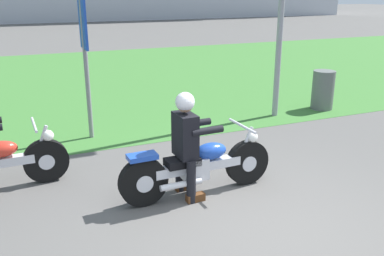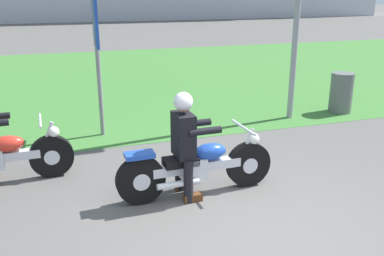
# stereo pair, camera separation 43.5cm
# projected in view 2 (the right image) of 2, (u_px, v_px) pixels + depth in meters

# --- Properties ---
(ground) EXTENTS (120.00, 120.00, 0.00)m
(ground) POSITION_uv_depth(u_px,v_px,m) (258.00, 237.00, 4.57)
(ground) COLOR #565451
(grass_verge) EXTENTS (60.00, 12.00, 0.01)m
(grass_verge) POSITION_uv_depth(u_px,v_px,m) (122.00, 77.00, 12.91)
(grass_verge) COLOR #3D7533
(grass_verge) RESTS_ON ground
(motorcycle_lead) EXTENTS (2.12, 0.66, 0.87)m
(motorcycle_lead) POSITION_uv_depth(u_px,v_px,m) (197.00, 167.00, 5.44)
(motorcycle_lead) COLOR black
(motorcycle_lead) RESTS_ON ground
(rider_lead) EXTENTS (0.56, 0.48, 1.39)m
(rider_lead) POSITION_uv_depth(u_px,v_px,m) (185.00, 137.00, 5.25)
(rider_lead) COLOR black
(rider_lead) RESTS_ON ground
(trash_can) EXTENTS (0.48, 0.48, 0.87)m
(trash_can) POSITION_uv_depth(u_px,v_px,m) (341.00, 93.00, 9.13)
(trash_can) COLOR #595E5B
(trash_can) RESTS_ON ground
(sign_banner) EXTENTS (0.08, 0.60, 2.60)m
(sign_banner) POSITION_uv_depth(u_px,v_px,m) (97.00, 41.00, 7.27)
(sign_banner) COLOR gray
(sign_banner) RESTS_ON ground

